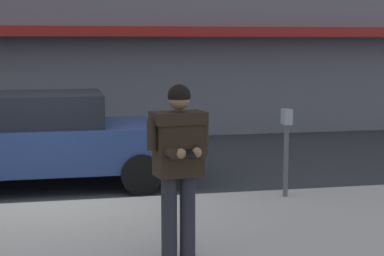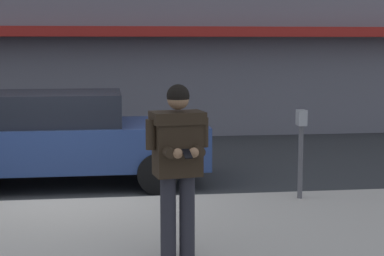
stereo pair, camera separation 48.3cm
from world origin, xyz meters
name	(u,v)px [view 1 (the left image)]	position (x,y,z in m)	size (l,w,h in m)	color
ground_plane	(48,207)	(0.00, 0.00, 0.00)	(80.00, 80.00, 0.00)	#2B2D30
curb_paint_line	(118,203)	(1.00, 0.05, 0.00)	(28.00, 0.12, 0.01)	silver
parked_sedan_mid	(47,139)	(-0.02, 1.39, 0.79)	(4.51, 1.94, 1.54)	navy
man_texting_on_phone	(179,153)	(1.35, -2.97, 1.25)	(0.64, 0.62, 1.81)	#23232B
parking_meter	(286,140)	(3.37, -0.60, 0.97)	(0.12, 0.18, 1.27)	#4C4C51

